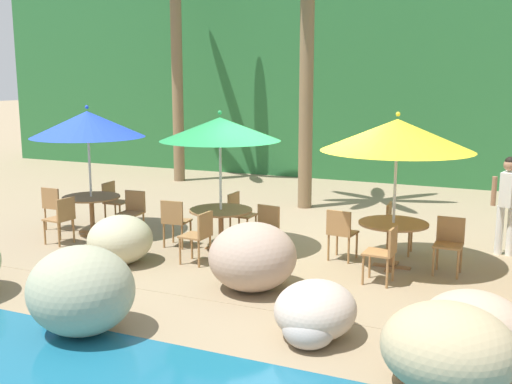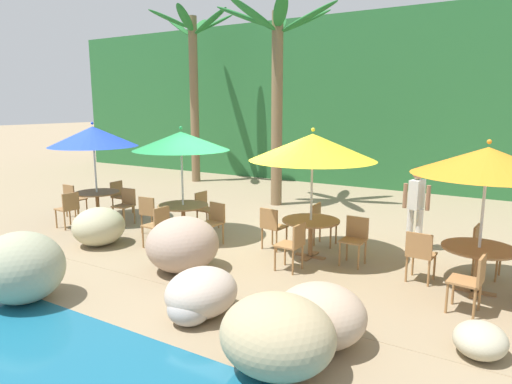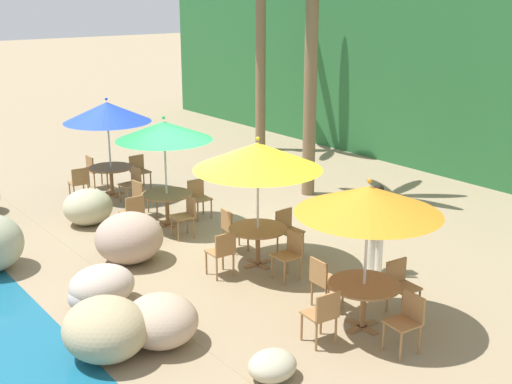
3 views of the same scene
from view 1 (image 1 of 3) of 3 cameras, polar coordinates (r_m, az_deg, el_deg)
name	(u,v)px [view 1 (image 1 of 3)]	position (r m, az deg, el deg)	size (l,w,h in m)	color
ground_plane	(301,254)	(10.63, 4.20, -5.81)	(120.00, 120.00, 0.00)	#937F60
terrace_deck	(301,254)	(10.63, 4.20, -5.79)	(18.00, 5.20, 0.01)	#937F60
foliage_backdrop	(407,77)	(18.92, 13.81, 10.30)	(28.00, 2.40, 6.00)	#286633
rock_seawall	(281,299)	(7.29, 2.33, -9.89)	(14.16, 3.64, 1.06)	#BBB58F
umbrella_blue	(88,124)	(12.07, -15.38, 6.09)	(2.15, 2.15, 2.49)	silver
dining_table_blue	(92,203)	(12.28, -15.03, -0.97)	(1.10, 1.10, 0.74)	olive
chair_blue_seaward	(133,210)	(11.92, -11.39, -1.65)	(0.45, 0.46, 0.87)	#9E7042
chair_blue_inland	(113,200)	(13.02, -13.11, -0.68)	(0.44, 0.44, 0.87)	#9E7042
chair_blue_left	(55,205)	(12.79, -18.19, -1.15)	(0.43, 0.44, 0.87)	#9E7042
chair_blue_right	(62,217)	(11.65, -17.58, -2.22)	(0.46, 0.46, 0.87)	#9E7042
umbrella_green	(220,129)	(10.48, -3.36, 5.85)	(2.07, 2.07, 2.45)	silver
dining_table_green	(221,216)	(10.71, -3.28, -2.28)	(1.10, 1.10, 0.74)	olive
chair_green_seaward	(265,227)	(10.35, 0.86, -3.29)	(0.48, 0.48, 0.87)	#9E7042
chair_green_inland	(239,212)	(11.51, -1.61, -1.88)	(0.44, 0.43, 0.87)	#9E7042
chair_green_left	(175,220)	(11.00, -7.55, -2.55)	(0.46, 0.46, 0.87)	#9E7042
chair_green_right	(200,233)	(9.98, -5.25, -3.86)	(0.45, 0.44, 0.87)	#9E7042
umbrella_yellow	(397,135)	(9.73, 12.98, 5.17)	(2.37, 2.37, 2.48)	silver
dining_table_yellow	(393,230)	(9.98, 12.62, -3.48)	(1.10, 1.10, 0.74)	olive
chair_yellow_seaward	(449,241)	(9.95, 17.50, -4.36)	(0.43, 0.44, 0.87)	#9E7042
chair_yellow_inland	(395,224)	(10.84, 12.77, -2.93)	(0.45, 0.44, 0.87)	#9E7042
chair_yellow_left	(341,231)	(10.21, 7.90, -3.60)	(0.47, 0.47, 0.87)	#9E7042
chair_yellow_right	(385,250)	(9.19, 11.89, -5.33)	(0.44, 0.43, 0.87)	#9E7042
palm_tree_nearest	(177,36)	(18.07, -7.39, 14.17)	(3.08, 3.05, 6.25)	brown
palm_tree_second	(306,35)	(14.16, 4.66, 14.34)	(3.37, 3.27, 5.62)	brown
waiter_in_white	(507,199)	(11.18, 22.32, -0.58)	(0.52, 0.38, 1.70)	white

